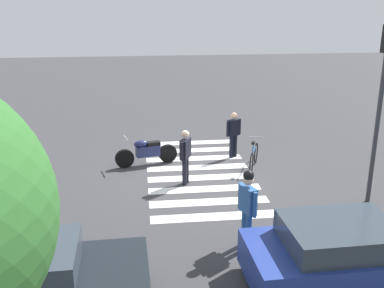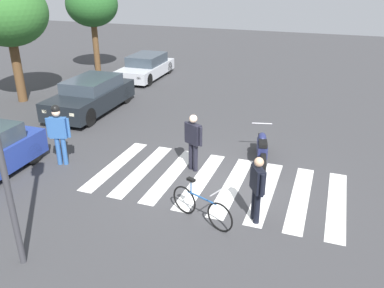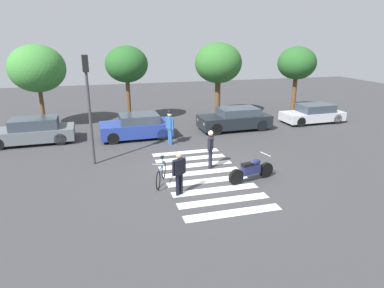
# 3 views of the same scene
# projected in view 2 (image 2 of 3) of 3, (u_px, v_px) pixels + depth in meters

# --- Properties ---
(ground_plane) EXTENTS (60.00, 60.00, 0.00)m
(ground_plane) POSITION_uv_depth(u_px,v_px,m) (216.00, 183.00, 10.85)
(ground_plane) COLOR #38383A
(police_motorcycle) EXTENTS (2.11, 0.79, 1.03)m
(police_motorcycle) POSITION_uv_depth(u_px,v_px,m) (262.00, 149.00, 11.80)
(police_motorcycle) COLOR black
(police_motorcycle) RESTS_ON ground_plane
(leaning_bicycle) EXTENTS (0.73, 1.67, 1.02)m
(leaning_bicycle) POSITION_uv_depth(u_px,v_px,m) (201.00, 207.00, 9.04)
(leaning_bicycle) COLOR black
(leaning_bicycle) RESTS_ON ground_plane
(officer_on_foot) EXTENTS (0.39, 0.62, 1.70)m
(officer_on_foot) POSITION_uv_depth(u_px,v_px,m) (193.00, 139.00, 11.18)
(officer_on_foot) COLOR black
(officer_on_foot) RESTS_ON ground_plane
(officer_by_motorcycle) EXTENTS (0.57, 0.42, 1.63)m
(officer_by_motorcycle) POSITION_uv_depth(u_px,v_px,m) (257.00, 186.00, 8.85)
(officer_by_motorcycle) COLOR black
(officer_by_motorcycle) RESTS_ON ground_plane
(pedestrian_bystander) EXTENTS (0.35, 0.67, 1.87)m
(pedestrian_bystander) POSITION_uv_depth(u_px,v_px,m) (58.00, 130.00, 11.46)
(pedestrian_bystander) COLOR #2D5999
(pedestrian_bystander) RESTS_ON ground_plane
(crosswalk_stripes) EXTENTS (3.35, 6.75, 0.01)m
(crosswalk_stripes) POSITION_uv_depth(u_px,v_px,m) (216.00, 183.00, 10.84)
(crosswalk_stripes) COLOR silver
(crosswalk_stripes) RESTS_ON ground_plane
(car_black_suv) EXTENTS (4.43, 1.94, 1.37)m
(car_black_suv) POSITION_uv_depth(u_px,v_px,m) (91.00, 96.00, 16.08)
(car_black_suv) COLOR black
(car_black_suv) RESTS_ON ground_plane
(car_silver_sedan) EXTENTS (4.14, 1.85, 1.24)m
(car_silver_sedan) POSITION_uv_depth(u_px,v_px,m) (146.00, 67.00, 21.15)
(car_silver_sedan) COLOR black
(car_silver_sedan) RESTS_ON ground_plane
(street_tree_far) EXTENTS (3.25, 3.25, 5.17)m
(street_tree_far) POSITION_uv_depth(u_px,v_px,m) (7.00, 13.00, 16.12)
(street_tree_far) COLOR brown
(street_tree_far) RESTS_ON ground_plane
(street_tree_end) EXTENTS (2.82, 2.82, 4.86)m
(street_tree_end) POSITION_uv_depth(u_px,v_px,m) (92.00, 5.00, 21.45)
(street_tree_end) COLOR brown
(street_tree_end) RESTS_ON ground_plane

